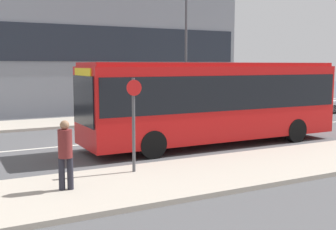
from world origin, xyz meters
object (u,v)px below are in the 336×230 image
(parked_car_0, at_px, (307,104))
(street_lamp, at_px, (186,40))
(bus_stop_sign, at_px, (134,117))
(city_bus, at_px, (214,98))
(pedestrian_near_stop, at_px, (65,151))

(parked_car_0, xyz_separation_m, street_lamp, (-8.17, 1.43, 3.94))
(parked_car_0, bearing_deg, bus_stop_sign, -150.85)
(parked_car_0, distance_m, bus_stop_sign, 18.15)
(city_bus, relative_size, street_lamp, 1.43)
(pedestrian_near_stop, bearing_deg, bus_stop_sign, 37.08)
(street_lamp, bearing_deg, pedestrian_near_stop, -131.50)
(pedestrian_near_stop, xyz_separation_m, bus_stop_sign, (2.14, 0.81, 0.59))
(bus_stop_sign, bearing_deg, pedestrian_near_stop, -159.13)
(city_bus, height_order, parked_car_0, city_bus)
(city_bus, xyz_separation_m, pedestrian_near_stop, (-6.80, -3.77, -0.76))
(parked_car_0, bearing_deg, street_lamp, 170.06)
(city_bus, xyz_separation_m, parked_car_0, (11.16, 5.87, -1.23))
(city_bus, height_order, street_lamp, street_lamp)
(parked_car_0, relative_size, bus_stop_sign, 1.69)
(bus_stop_sign, bearing_deg, city_bus, 32.33)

